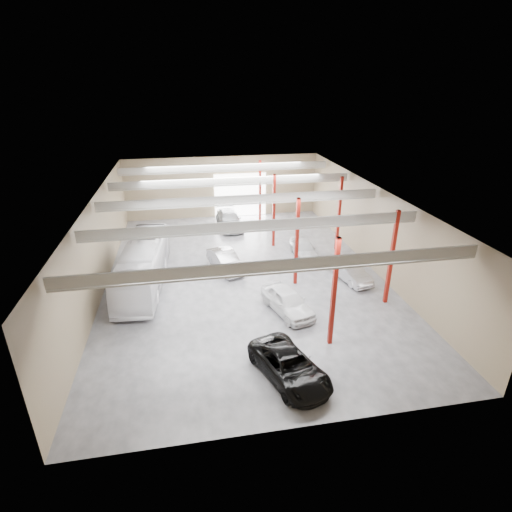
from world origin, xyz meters
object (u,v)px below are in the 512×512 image
object	(u,v)px
car_row_a	(287,301)
car_row_c	(229,220)
black_sedan	(289,366)
car_right_near	(350,272)
coach_bus	(143,265)
car_right_far	(304,248)
car_row_b	(226,261)

from	to	relation	value
car_row_a	car_row_c	xyz separation A→B (m)	(-1.91, 18.00, 0.00)
black_sedan	car_right_near	xyz separation A→B (m)	(7.76, 10.36, -0.04)
car_row_c	coach_bus	bearing A→B (deg)	-128.06
car_right_far	car_right_near	bearing A→B (deg)	-64.65
car_row_b	coach_bus	bearing A→B (deg)	175.24
car_row_a	car_row_b	distance (m)	8.27
car_row_c	car_right_far	distance (m)	10.70
black_sedan	car_row_c	xyz separation A→B (m)	(-0.32, 24.59, 0.08)
black_sedan	car_right_far	xyz separation A→B (m)	(5.42, 15.56, 0.01)
black_sedan	car_right_near	size ratio (longest dim) A/B	1.25
black_sedan	car_row_a	xyz separation A→B (m)	(1.58, 6.59, 0.08)
car_row_b	car_row_c	bearing A→B (deg)	64.19
car_row_b	car_right_far	distance (m)	7.46
car_right_near	black_sedan	bearing A→B (deg)	-138.10
car_row_c	car_right_near	bearing A→B (deg)	-64.21
coach_bus	car_row_b	bearing A→B (deg)	16.94
coach_bus	car_row_c	distance (m)	14.50
car_row_c	car_right_far	size ratio (longest dim) A/B	1.29
car_row_b	black_sedan	bearing A→B (deg)	-99.66
black_sedan	car_row_b	size ratio (longest dim) A/B	1.15
car_row_b	car_right_near	bearing A→B (deg)	-38.43
car_row_b	car_right_near	xyz separation A→B (m)	(9.65, -3.73, -0.06)
car_row_a	car_row_c	bearing A→B (deg)	79.73
black_sedan	car_row_b	world-z (taller)	car_row_b
black_sedan	car_row_a	world-z (taller)	car_row_a
black_sedan	car_row_c	world-z (taller)	car_row_c
car_row_a	car_right_near	world-z (taller)	car_row_a
black_sedan	car_row_c	distance (m)	24.59
car_row_a	car_right_far	size ratio (longest dim) A/B	1.10
coach_bus	black_sedan	xyz separation A→B (m)	(8.47, -12.62, -0.89)
car_row_b	car_right_far	size ratio (longest dim) A/B	1.06
black_sedan	car_right_far	bearing A→B (deg)	52.53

